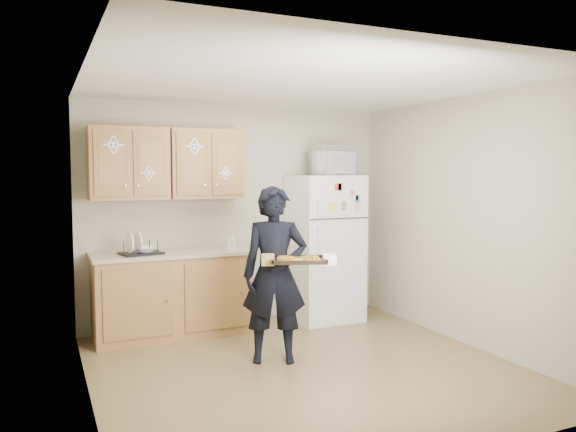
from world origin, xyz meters
The scene contains 24 objects.
floor centered at (0.00, 0.00, 0.00)m, with size 3.60×3.60×0.00m, color brown.
ceiling centered at (0.00, 0.00, 2.50)m, with size 3.60×3.60×0.00m, color white.
wall_back centered at (0.00, 1.80, 1.25)m, with size 3.60×0.04×2.50m, color #ACA58B.
wall_front centered at (0.00, -1.80, 1.25)m, with size 3.60×0.04×2.50m, color #ACA58B.
wall_left centered at (-1.80, 0.00, 1.25)m, with size 0.04×3.60×2.50m, color #ACA58B.
wall_right centered at (1.80, 0.00, 1.25)m, with size 0.04×3.60×2.50m, color #ACA58B.
refrigerator centered at (0.95, 1.43, 0.85)m, with size 0.75×0.70×1.70m, color white.
base_cabinet centered at (-0.85, 1.48, 0.43)m, with size 1.60×0.60×0.86m, color brown.
countertop centered at (-0.85, 1.48, 0.88)m, with size 1.64×0.64×0.04m, color #BCA891.
upper_cab_left centered at (-1.25, 1.61, 1.83)m, with size 0.80×0.33×0.75m, color brown.
upper_cab_right centered at (-0.43, 1.61, 1.83)m, with size 0.80×0.33×0.75m, color brown.
cereal_box centered at (1.47, 1.67, 0.16)m, with size 0.20×0.07×0.32m, color #EEC854.
person centered at (-0.17, 0.27, 0.80)m, with size 0.59×0.39×1.61m, color black.
baking_tray centered at (-0.06, -0.01, 0.97)m, with size 0.48×0.35×0.04m, color black.
pizza_front_left centered at (-0.20, -0.04, 0.98)m, with size 0.16×0.16×0.02m, color orange.
pizza_front_right centered at (0.01, -0.12, 0.98)m, with size 0.16×0.16×0.02m, color orange.
pizza_back_left centered at (-0.14, 0.11, 0.98)m, with size 0.16×0.16×0.02m, color orange.
pizza_back_right centered at (0.07, 0.03, 0.98)m, with size 0.16×0.16×0.02m, color orange.
pizza_center centered at (-0.06, -0.01, 0.98)m, with size 0.16×0.16×0.02m, color orange.
microwave centered at (1.00, 1.38, 1.84)m, with size 0.49×0.33×0.27m, color white.
foil_pan centered at (1.01, 1.41, 2.01)m, with size 0.36×0.25×0.08m, color silver.
dish_rack centered at (-1.17, 1.41, 0.98)m, with size 0.40×0.30×0.16m, color black.
bowl centered at (-1.13, 1.41, 0.95)m, with size 0.21×0.21×0.05m, color white.
soap_bottle centered at (-0.23, 1.36, 1.00)m, with size 0.09×0.09×0.20m, color white.
Camera 1 is at (-2.12, -4.38, 1.73)m, focal length 35.00 mm.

